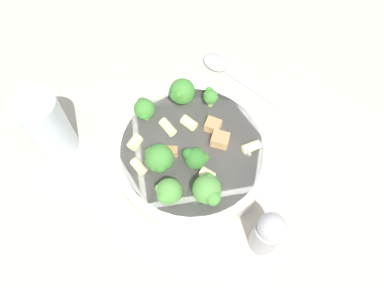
{
  "coord_description": "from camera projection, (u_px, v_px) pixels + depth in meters",
  "views": [
    {
      "loc": [
        0.06,
        -0.25,
        0.53
      ],
      "look_at": [
        0.0,
        0.0,
        0.05
      ],
      "focal_mm": 35.0,
      "sensor_mm": 36.0,
      "label": 1
    }
  ],
  "objects": [
    {
      "name": "rigatoni_2",
      "position": [
        168.0,
        127.0,
        0.56
      ],
      "size": [
        0.03,
        0.03,
        0.01
      ],
      "primitive_type": "cylinder",
      "rotation": [
        1.57,
        0.0,
        0.87
      ],
      "color": "beige",
      "rests_on": "pasta_bowl"
    },
    {
      "name": "rigatoni_3",
      "position": [
        251.0,
        147.0,
        0.55
      ],
      "size": [
        0.03,
        0.03,
        0.01
      ],
      "primitive_type": "cylinder",
      "rotation": [
        1.57,
        0.0,
        2.17
      ],
      "color": "beige",
      "rests_on": "pasta_bowl"
    },
    {
      "name": "rigatoni_5",
      "position": [
        135.0,
        142.0,
        0.55
      ],
      "size": [
        0.02,
        0.02,
        0.02
      ],
      "primitive_type": "cylinder",
      "rotation": [
        1.57,
        0.0,
        2.85
      ],
      "color": "beige",
      "rests_on": "pasta_bowl"
    },
    {
      "name": "pasta_bowl",
      "position": [
        192.0,
        152.0,
        0.57
      ],
      "size": [
        0.24,
        0.24,
        0.04
      ],
      "color": "silver",
      "rests_on": "ground_plane"
    },
    {
      "name": "pepper_shaker",
      "position": [
        268.0,
        233.0,
        0.49
      ],
      "size": [
        0.04,
        0.04,
        0.09
      ],
      "color": "#B2B2B7",
      "rests_on": "ground_plane"
    },
    {
      "name": "broccoli_floret_2",
      "position": [
        210.0,
        96.0,
        0.57
      ],
      "size": [
        0.02,
        0.03,
        0.03
      ],
      "color": "#84AD60",
      "rests_on": "pasta_bowl"
    },
    {
      "name": "rigatoni_0",
      "position": [
        207.0,
        174.0,
        0.53
      ],
      "size": [
        0.02,
        0.02,
        0.02
      ],
      "primitive_type": "cylinder",
      "rotation": [
        1.57,
        0.0,
        1.19
      ],
      "color": "beige",
      "rests_on": "pasta_bowl"
    },
    {
      "name": "drinking_glass",
      "position": [
        50.0,
        129.0,
        0.56
      ],
      "size": [
        0.06,
        0.06,
        0.12
      ],
      "color": "silver",
      "rests_on": "ground_plane"
    },
    {
      "name": "chicken_chunk_0",
      "position": [
        220.0,
        140.0,
        0.55
      ],
      "size": [
        0.03,
        0.02,
        0.02
      ],
      "primitive_type": "cube",
      "rotation": [
        0.0,
        0.0,
        3.08
      ],
      "color": "tan",
      "rests_on": "pasta_bowl"
    },
    {
      "name": "rigatoni_4",
      "position": [
        139.0,
        166.0,
        0.53
      ],
      "size": [
        0.03,
        0.03,
        0.01
      ],
      "primitive_type": "cylinder",
      "rotation": [
        1.57,
        0.0,
        0.91
      ],
      "color": "beige",
      "rests_on": "pasta_bowl"
    },
    {
      "name": "broccoli_floret_6",
      "position": [
        144.0,
        109.0,
        0.56
      ],
      "size": [
        0.03,
        0.04,
        0.04
      ],
      "color": "#9EC175",
      "rests_on": "pasta_bowl"
    },
    {
      "name": "rigatoni_1",
      "position": [
        189.0,
        123.0,
        0.56
      ],
      "size": [
        0.03,
        0.02,
        0.02
      ],
      "primitive_type": "cylinder",
      "rotation": [
        1.57,
        0.0,
        1.09
      ],
      "color": "beige",
      "rests_on": "pasta_bowl"
    },
    {
      "name": "broccoli_floret_4",
      "position": [
        181.0,
        92.0,
        0.57
      ],
      "size": [
        0.04,
        0.04,
        0.04
      ],
      "color": "#93B766",
      "rests_on": "pasta_bowl"
    },
    {
      "name": "broccoli_floret_3",
      "position": [
        159.0,
        158.0,
        0.51
      ],
      "size": [
        0.04,
        0.04,
        0.05
      ],
      "color": "#9EC175",
      "rests_on": "pasta_bowl"
    },
    {
      "name": "chicken_chunk_1",
      "position": [
        213.0,
        125.0,
        0.56
      ],
      "size": [
        0.03,
        0.02,
        0.02
      ],
      "primitive_type": "cube",
      "rotation": [
        0.0,
        0.0,
        2.96
      ],
      "color": "tan",
      "rests_on": "pasta_bowl"
    },
    {
      "name": "spoon",
      "position": [
        226.0,
        69.0,
        0.67
      ],
      "size": [
        0.15,
        0.1,
        0.01
      ],
      "color": "#B2B2B7",
      "rests_on": "ground_plane"
    },
    {
      "name": "broccoli_floret_0",
      "position": [
        208.0,
        189.0,
        0.49
      ],
      "size": [
        0.04,
        0.04,
        0.05
      ],
      "color": "#84AD60",
      "rests_on": "pasta_bowl"
    },
    {
      "name": "chicken_chunk_2",
      "position": [
        172.0,
        151.0,
        0.54
      ],
      "size": [
        0.02,
        0.02,
        0.01
      ],
      "primitive_type": "cube",
      "rotation": [
        0.0,
        0.0,
        0.21
      ],
      "color": "#A87A4C",
      "rests_on": "pasta_bowl"
    },
    {
      "name": "ground_plane",
      "position": [
        192.0,
        159.0,
        0.59
      ],
      "size": [
        2.0,
        2.0,
        0.0
      ],
      "primitive_type": "plane",
      "color": "#BCB29E"
    },
    {
      "name": "broccoli_floret_1",
      "position": [
        168.0,
        192.0,
        0.5
      ],
      "size": [
        0.04,
        0.04,
        0.04
      ],
      "color": "#84AD60",
      "rests_on": "pasta_bowl"
    },
    {
      "name": "broccoli_floret_5",
      "position": [
        196.0,
        158.0,
        0.52
      ],
      "size": [
        0.04,
        0.03,
        0.04
      ],
      "color": "#9EC175",
      "rests_on": "pasta_bowl"
    }
  ]
}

